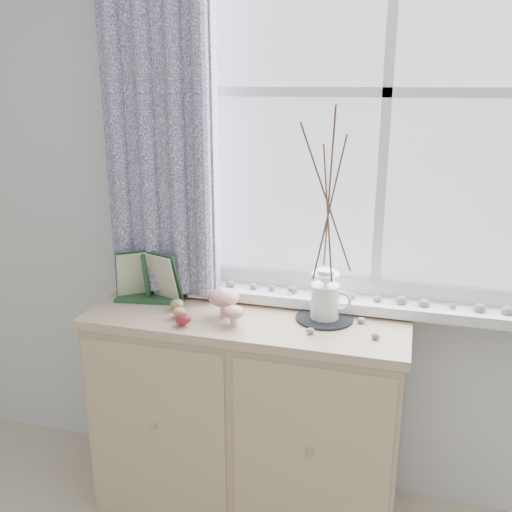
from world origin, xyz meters
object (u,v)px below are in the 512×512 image
Objects in this scene: botanical_book at (144,278)px; toadstool_cluster at (226,302)px; sideboard at (247,415)px; twig_pitcher at (329,200)px.

botanical_book is 0.37m from toadstool_cluster.
botanical_book reaches higher than sideboard.
sideboard is at bearing 178.44° from twig_pitcher.
toadstool_cluster is at bearing -18.52° from botanical_book.
twig_pitcher is at bearing 14.63° from toadstool_cluster.
twig_pitcher reaches higher than botanical_book.
botanical_book is (-0.42, 0.02, 0.53)m from sideboard.
sideboard is 0.68m from botanical_book.
toadstool_cluster is (0.36, -0.06, -0.04)m from botanical_book.
toadstool_cluster is 0.52m from twig_pitcher.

